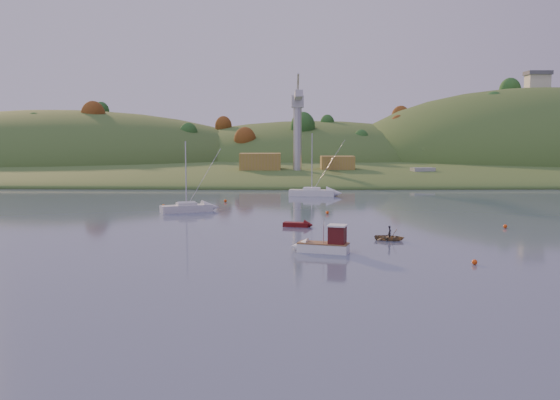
{
  "coord_description": "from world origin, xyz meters",
  "views": [
    {
      "loc": [
        -1.44,
        -46.27,
        11.74
      ],
      "look_at": [
        -2.02,
        33.38,
        3.6
      ],
      "focal_mm": 40.0,
      "sensor_mm": 36.0,
      "label": 1
    }
  ],
  "objects_px": {
    "sailboat_near": "(186,207)",
    "canoe": "(390,237)",
    "sailboat_far": "(312,192)",
    "fishing_boat": "(320,244)",
    "red_tender": "(302,225)"
  },
  "relations": [
    {
      "from": "sailboat_far",
      "to": "fishing_boat",
      "type": "bearing_deg",
      "value": -83.78
    },
    {
      "from": "sailboat_near",
      "to": "canoe",
      "type": "distance_m",
      "value": 37.98
    },
    {
      "from": "fishing_boat",
      "to": "sailboat_far",
      "type": "bearing_deg",
      "value": -74.38
    },
    {
      "from": "sailboat_far",
      "to": "red_tender",
      "type": "xyz_separation_m",
      "value": [
        -3.12,
        -42.31,
        -0.51
      ]
    },
    {
      "from": "sailboat_near",
      "to": "red_tender",
      "type": "relative_size",
      "value": 2.65
    },
    {
      "from": "sailboat_near",
      "to": "canoe",
      "type": "relative_size",
      "value": 3.25
    },
    {
      "from": "sailboat_near",
      "to": "sailboat_far",
      "type": "height_order",
      "value": "sailboat_far"
    },
    {
      "from": "sailboat_near",
      "to": "sailboat_far",
      "type": "bearing_deg",
      "value": 27.26
    },
    {
      "from": "sailboat_far",
      "to": "canoe",
      "type": "relative_size",
      "value": 3.64
    },
    {
      "from": "fishing_boat",
      "to": "sailboat_far",
      "type": "xyz_separation_m",
      "value": [
        1.83,
        60.18,
        -0.06
      ]
    },
    {
      "from": "red_tender",
      "to": "fishing_boat",
      "type": "bearing_deg",
      "value": -71.4
    },
    {
      "from": "sailboat_far",
      "to": "red_tender",
      "type": "distance_m",
      "value": 42.42
    },
    {
      "from": "canoe",
      "to": "red_tender",
      "type": "bearing_deg",
      "value": 62.18
    },
    {
      "from": "sailboat_near",
      "to": "red_tender",
      "type": "bearing_deg",
      "value": -66.76
    },
    {
      "from": "sailboat_near",
      "to": "sailboat_far",
      "type": "relative_size",
      "value": 0.89
    }
  ]
}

